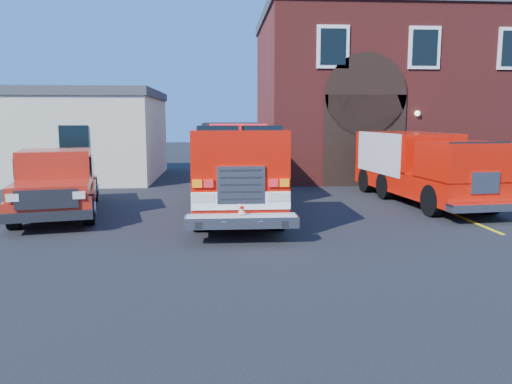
{
  "coord_description": "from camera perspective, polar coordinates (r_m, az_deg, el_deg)",
  "views": [
    {
      "loc": [
        -0.8,
        -12.64,
        3.01
      ],
      "look_at": [
        0.0,
        -1.2,
        1.3
      ],
      "focal_mm": 35.0,
      "sensor_mm": 36.0,
      "label": 1
    }
  ],
  "objects": [
    {
      "name": "secondary_truck",
      "position": [
        18.81,
        18.41,
        2.95
      ],
      "size": [
        3.12,
        7.78,
        2.46
      ],
      "color": "black",
      "rests_on": "ground"
    },
    {
      "name": "parking_stripe_far",
      "position": [
        21.17,
        16.21,
        -0.02
      ],
      "size": [
        0.12,
        3.0,
        0.01
      ],
      "primitive_type": "cube",
      "color": "yellow",
      "rests_on": "ground"
    },
    {
      "name": "parking_stripe_near",
      "position": [
        15.76,
        23.72,
        -3.24
      ],
      "size": [
        0.12,
        3.0,
        0.01
      ],
      "primitive_type": "cube",
      "color": "yellow",
      "rests_on": "ground"
    },
    {
      "name": "side_building",
      "position": [
        26.92,
        -21.88,
        6.16
      ],
      "size": [
        10.2,
        8.2,
        4.35
      ],
      "color": "beige",
      "rests_on": "ground"
    },
    {
      "name": "fire_engine",
      "position": [
        16.37,
        -2.41,
        3.1
      ],
      "size": [
        2.71,
        9.26,
        2.85
      ],
      "color": "black",
      "rests_on": "ground"
    },
    {
      "name": "pickup_truck",
      "position": [
        16.85,
        -21.71,
        0.91
      ],
      "size": [
        3.5,
        6.56,
        2.04
      ],
      "color": "black",
      "rests_on": "ground"
    },
    {
      "name": "ground",
      "position": [
        13.02,
        -0.37,
        -4.89
      ],
      "size": [
        100.0,
        100.0,
        0.0
      ],
      "primitive_type": "plane",
      "color": "black",
      "rests_on": "ground"
    },
    {
      "name": "fire_station",
      "position": [
        28.39,
        16.45,
        10.65
      ],
      "size": [
        15.2,
        10.2,
        8.45
      ],
      "color": "maroon",
      "rests_on": "ground"
    },
    {
      "name": "parking_stripe_mid",
      "position": [
        18.42,
        19.41,
        -1.4
      ],
      "size": [
        0.12,
        3.0,
        0.01
      ],
      "primitive_type": "cube",
      "color": "yellow",
      "rests_on": "ground"
    }
  ]
}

